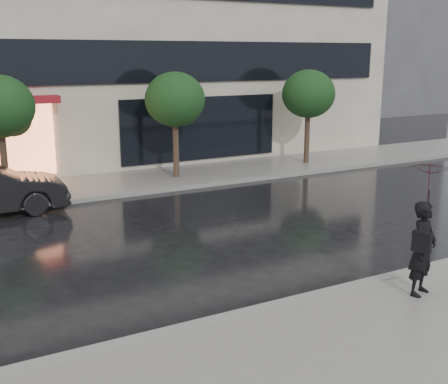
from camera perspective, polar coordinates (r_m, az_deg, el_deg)
ground at (r=11.32m, az=1.85°, el=-10.12°), size 120.00×120.00×0.00m
sidewalk_near at (r=8.95m, az=12.90°, el=-16.97°), size 60.00×4.50×0.12m
sidewalk_far at (r=20.38m, az=-12.87°, el=0.63°), size 60.00×3.50×0.12m
curb_near at (r=10.52m, az=4.66°, el=-11.69°), size 60.00×0.25×0.14m
curb_far at (r=18.74m, az=-11.39°, el=-0.41°), size 60.00×0.25×0.14m
bg_building_right at (r=48.48m, az=12.28°, el=17.57°), size 12.00×12.00×16.00m
tree_mid_west at (r=19.15m, az=-21.70°, el=7.86°), size 2.20×2.20×3.99m
tree_mid_east at (r=20.75m, az=-4.88°, el=9.17°), size 2.20×2.20×3.99m
tree_far_east at (r=23.80m, az=8.65°, el=9.65°), size 2.20×2.20×3.99m
pedestrian_with_umbrella at (r=11.07m, az=19.95°, el=-1.70°), size 1.30×1.31×2.56m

